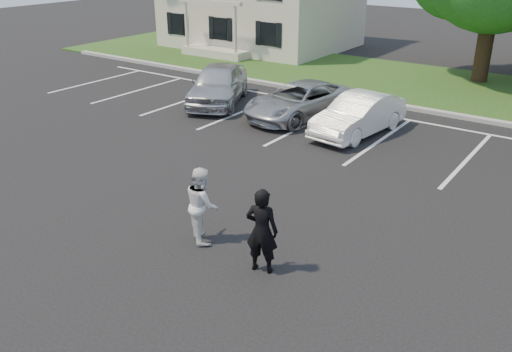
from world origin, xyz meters
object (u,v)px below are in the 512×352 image
at_px(man_white_shirt, 202,204).
at_px(car_silver_west, 218,84).
at_px(car_silver_minivan, 300,101).
at_px(car_white_sedan, 359,115).
at_px(man_black_suit, 262,231).

bearing_deg(man_white_shirt, car_silver_west, -15.26).
xyz_separation_m(car_silver_minivan, car_white_sedan, (2.54, -0.44, 0.03)).
distance_m(man_black_suit, man_white_shirt, 1.76).
height_order(man_white_shirt, car_white_sedan, man_white_shirt).
bearing_deg(car_white_sedan, car_silver_minivan, 177.11).
distance_m(man_white_shirt, car_silver_minivan, 9.26).
bearing_deg(car_silver_west, man_white_shirt, -78.79).
height_order(man_white_shirt, car_silver_west, man_white_shirt).
relative_size(car_silver_minivan, car_white_sedan, 1.14).
height_order(car_silver_west, car_silver_minivan, car_silver_west).
height_order(man_black_suit, car_silver_minivan, man_black_suit).
distance_m(car_silver_minivan, car_white_sedan, 2.58).
distance_m(man_white_shirt, car_white_sedan, 8.37).
height_order(car_silver_minivan, car_white_sedan, car_white_sedan).
distance_m(man_black_suit, car_silver_west, 12.09).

